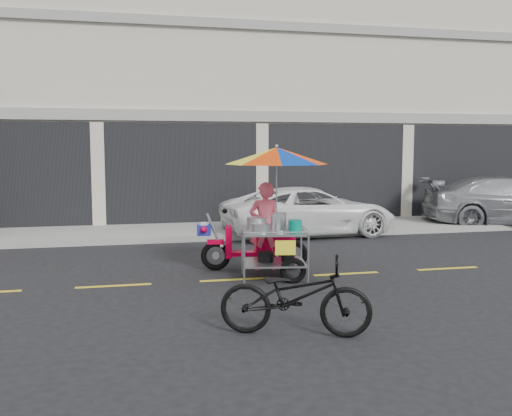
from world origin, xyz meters
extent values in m
plane|color=black|center=(0.00, 0.00, 0.00)|extent=(90.00, 90.00, 0.00)
cube|color=gray|center=(0.00, 5.50, 0.07)|extent=(45.00, 3.00, 0.15)
cube|color=beige|center=(0.00, 10.50, 4.00)|extent=(36.00, 8.00, 8.00)
cube|color=black|center=(0.00, 6.47, 1.45)|extent=(35.28, 0.06, 2.90)
cube|color=gray|center=(0.00, 6.45, 3.10)|extent=(36.00, 0.12, 0.30)
cube|color=gray|center=(0.00, 6.45, 5.60)|extent=(36.00, 0.12, 0.25)
cube|color=gold|center=(0.00, 0.00, 0.00)|extent=(42.00, 0.10, 0.01)
imported|color=white|center=(0.76, 4.46, 0.62)|extent=(4.63, 2.50, 1.23)
imported|color=#919398|center=(6.82, 4.70, 0.70)|extent=(5.21, 3.20, 1.41)
imported|color=black|center=(-1.83, -2.97, 0.47)|extent=(1.91, 1.22, 0.95)
torus|color=black|center=(-2.20, 0.83, 0.27)|extent=(0.55, 0.19, 0.54)
torus|color=black|center=(-0.80, 0.60, 0.27)|extent=(0.55, 0.19, 0.54)
cylinder|color=#9EA0A5|center=(-2.20, 0.83, 0.27)|extent=(0.14, 0.08, 0.13)
cylinder|color=#9EA0A5|center=(-0.80, 0.60, 0.27)|extent=(0.14, 0.08, 0.13)
cube|color=#C50029|center=(-2.20, 0.83, 0.52)|extent=(0.32, 0.16, 0.08)
cylinder|color=#9EA0A5|center=(-2.20, 0.83, 0.67)|extent=(0.35, 0.10, 0.77)
cube|color=#C50029|center=(-1.97, 0.79, 0.52)|extent=(0.17, 0.34, 0.57)
cube|color=#C50029|center=(-1.55, 0.72, 0.30)|extent=(0.79, 0.39, 0.08)
cube|color=#C50029|center=(-1.12, 0.65, 0.52)|extent=(0.74, 0.36, 0.38)
cube|color=black|center=(-1.22, 0.67, 0.74)|extent=(0.65, 0.33, 0.10)
cylinder|color=#9EA0A5|center=(-2.09, 0.81, 0.95)|extent=(0.12, 0.52, 0.03)
sphere|color=black|center=(-2.00, 0.99, 1.07)|extent=(0.10, 0.10, 0.10)
cylinder|color=white|center=(-2.09, 0.81, 0.46)|extent=(0.13, 0.13, 0.05)
cube|color=#1C249A|center=(-2.41, 0.86, 0.74)|extent=(0.28, 0.25, 0.19)
cylinder|color=white|center=(-2.41, 0.86, 0.86)|extent=(0.17, 0.17, 0.05)
cone|color=#C50029|center=(-2.44, 0.70, 0.76)|extent=(0.20, 0.23, 0.17)
torus|color=black|center=(-1.11, -0.46, 0.21)|extent=(0.45, 0.17, 0.44)
cylinder|color=#9EA0A5|center=(-1.93, -0.42, 0.40)|extent=(0.04, 0.04, 0.81)
cylinder|color=#9EA0A5|center=(-1.79, 0.42, 0.40)|extent=(0.04, 0.04, 0.81)
cylinder|color=#9EA0A5|center=(-0.90, -0.59, 0.40)|extent=(0.04, 0.04, 0.81)
cylinder|color=#9EA0A5|center=(-0.76, 0.25, 0.40)|extent=(0.04, 0.04, 0.81)
cube|color=#9EA0A5|center=(-1.34, -0.09, 0.29)|extent=(1.17, 1.01, 0.03)
cube|color=#9EA0A5|center=(-1.34, -0.09, 0.81)|extent=(1.17, 1.01, 0.04)
cylinder|color=#9EA0A5|center=(-1.41, -0.51, 0.87)|extent=(1.04, 0.19, 0.02)
cylinder|color=#9EA0A5|center=(-1.27, 0.34, 0.87)|extent=(1.04, 0.19, 0.02)
cylinder|color=#9EA0A5|center=(-1.86, 0.00, 0.87)|extent=(0.16, 0.85, 0.02)
cylinder|color=#9EA0A5|center=(-0.83, -0.17, 0.87)|extent=(0.16, 0.85, 0.02)
cylinder|color=#9EA0A5|center=(-1.27, 0.34, 0.29)|extent=(0.15, 0.71, 0.04)
cylinder|color=#9EA0A5|center=(-1.27, 0.34, 0.76)|extent=(0.15, 0.71, 0.04)
cube|color=yellow|center=(-1.28, -0.56, 0.62)|extent=(0.33, 0.07, 0.24)
cylinder|color=#B7B7BC|center=(-1.59, 0.15, 0.92)|extent=(0.40, 0.40, 0.19)
cylinder|color=#B7B7BC|center=(-1.21, 0.11, 0.96)|extent=(0.32, 0.32, 0.26)
cylinder|color=#B7B7BC|center=(-0.98, -0.10, 0.91)|extent=(0.27, 0.27, 0.16)
cylinder|color=#B7B7BC|center=(-1.60, -0.22, 0.89)|extent=(0.35, 0.35, 0.13)
cylinder|color=#007E65|center=(-1.05, -0.37, 0.93)|extent=(0.24, 0.24, 0.21)
cylinder|color=black|center=(-1.48, -0.06, 0.39)|extent=(0.31, 0.31, 0.17)
cylinder|color=black|center=(-1.11, -0.12, 0.38)|extent=(0.26, 0.26, 0.15)
cylinder|color=#9EA0A5|center=(-1.28, 0.00, 1.52)|extent=(0.03, 0.03, 1.43)
sphere|color=#9EA0A5|center=(-1.28, 0.00, 2.25)|extent=(0.06, 0.06, 0.06)
imported|color=#EC5368|center=(-1.31, 0.68, 0.81)|extent=(0.64, 0.48, 1.61)
camera|label=1|loc=(-3.75, -9.32, 2.23)|focal=40.00mm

